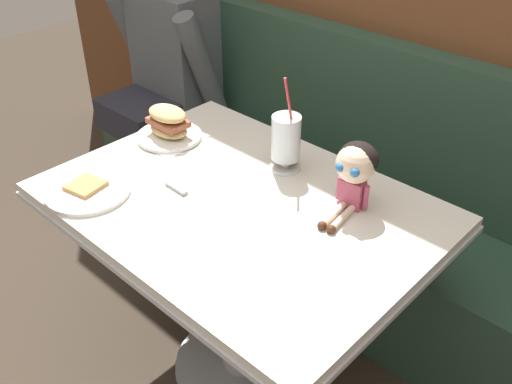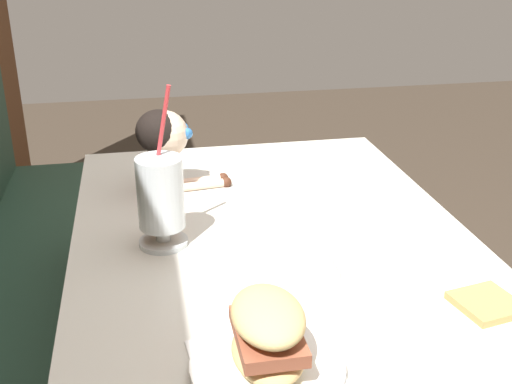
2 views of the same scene
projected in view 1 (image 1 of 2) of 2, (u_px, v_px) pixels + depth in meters
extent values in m
cube|color=#233D2D|center=(345.00, 244.00, 2.30)|extent=(2.60, 0.48, 0.45)
cube|color=#233D2D|center=(387.00, 116.00, 2.13)|extent=(2.60, 0.10, 0.55)
cube|color=silver|center=(240.00, 204.00, 1.66)|extent=(1.10, 0.80, 0.03)
cube|color=#B7BABF|center=(240.00, 211.00, 1.68)|extent=(1.11, 0.81, 0.02)
cylinder|color=#A5A8AD|center=(241.00, 294.00, 1.86)|extent=(0.14, 0.14, 0.65)
cylinder|color=gray|center=(243.00, 365.00, 2.06)|extent=(0.48, 0.48, 0.04)
cylinder|color=white|center=(88.00, 191.00, 1.68)|extent=(0.25, 0.25, 0.01)
cube|color=tan|center=(86.00, 185.00, 1.68)|extent=(0.11, 0.11, 0.01)
cylinder|color=silver|center=(285.00, 167.00, 1.80)|extent=(0.10, 0.10, 0.01)
cylinder|color=silver|center=(285.00, 162.00, 1.78)|extent=(0.03, 0.03, 0.03)
cylinder|color=silver|center=(286.00, 138.00, 1.74)|extent=(0.09, 0.09, 0.14)
cylinder|color=brown|center=(286.00, 140.00, 1.74)|extent=(0.08, 0.08, 0.13)
cylinder|color=#DB383D|center=(290.00, 111.00, 1.67)|extent=(0.02, 0.05, 0.22)
cube|color=white|center=(170.00, 138.00, 1.96)|extent=(0.22, 0.22, 0.00)
cylinder|color=white|center=(169.00, 136.00, 1.96)|extent=(0.22, 0.22, 0.01)
ellipsoid|color=tan|center=(169.00, 130.00, 1.94)|extent=(0.15, 0.10, 0.04)
cube|color=#995138|center=(168.00, 122.00, 1.93)|extent=(0.14, 0.09, 0.02)
ellipsoid|color=tan|center=(167.00, 113.00, 1.91)|extent=(0.15, 0.10, 0.04)
cube|color=silver|center=(204.00, 206.00, 1.63)|extent=(0.14, 0.02, 0.00)
cube|color=#B2B5BA|center=(176.00, 188.00, 1.70)|extent=(0.09, 0.02, 0.01)
cube|color=#B74C6B|center=(352.00, 193.00, 1.61)|extent=(0.07, 0.05, 0.08)
sphere|color=beige|center=(356.00, 164.00, 1.55)|extent=(0.11, 0.11, 0.11)
ellipsoid|color=black|center=(358.00, 159.00, 1.56)|extent=(0.13, 0.12, 0.10)
sphere|color=#2D6BB2|center=(340.00, 168.00, 1.53)|extent=(0.03, 0.03, 0.03)
sphere|color=#2D6BB2|center=(355.00, 173.00, 1.51)|extent=(0.03, 0.03, 0.03)
cylinder|color=beige|center=(333.00, 215.00, 1.58)|extent=(0.04, 0.12, 0.02)
cylinder|color=beige|center=(342.00, 218.00, 1.57)|extent=(0.04, 0.12, 0.02)
sphere|color=#4C2819|center=(322.00, 226.00, 1.54)|extent=(0.03, 0.03, 0.03)
sphere|color=#4C2819|center=(331.00, 229.00, 1.52)|extent=(0.03, 0.03, 0.03)
cylinder|color=#B74C6B|center=(340.00, 187.00, 1.62)|extent=(0.02, 0.02, 0.07)
cylinder|color=#B74C6B|center=(366.00, 197.00, 1.59)|extent=(0.02, 0.02, 0.07)
cube|color=#4C5156|center=(176.00, 55.00, 2.61)|extent=(0.38, 0.24, 0.58)
cube|color=#23232D|center=(149.00, 112.00, 2.62)|extent=(0.34, 0.36, 0.14)
cylinder|color=#4C5156|center=(135.00, 40.00, 2.69)|extent=(0.09, 0.25, 0.48)
cylinder|color=#4C5156|center=(201.00, 65.00, 2.43)|extent=(0.09, 0.25, 0.48)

